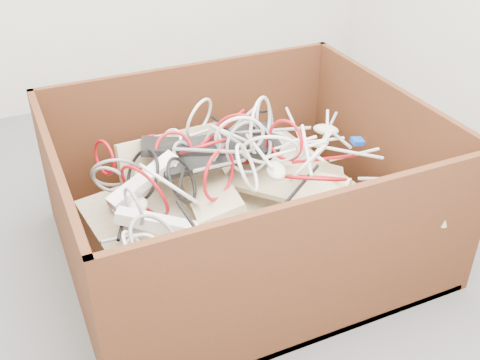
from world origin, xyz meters
name	(u,v)px	position (x,y,z in m)	size (l,w,h in m)	color
ground	(231,240)	(0.00, 0.00, 0.00)	(3.00, 3.00, 0.00)	#5A5A5C
cardboard_box	(238,220)	(0.00, -0.06, 0.14)	(1.27, 1.05, 0.58)	#371D0D
keyboard_pile	(240,188)	(0.02, -0.05, 0.27)	(1.04, 0.89, 0.33)	#CBB78F
mice_scatter	(246,183)	(0.00, -0.13, 0.35)	(0.94, 0.50, 0.20)	beige
power_strip_left	(144,181)	(-0.33, -0.02, 0.38)	(0.28, 0.05, 0.04)	white
power_strip_right	(158,223)	(-0.34, -0.20, 0.33)	(0.27, 0.05, 0.04)	white
vga_plug	(357,141)	(0.50, -0.07, 0.37)	(0.04, 0.04, 0.02)	#0B36AD
cable_tangle	(215,161)	(-0.07, -0.03, 0.40)	(1.11, 0.86, 0.42)	gray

